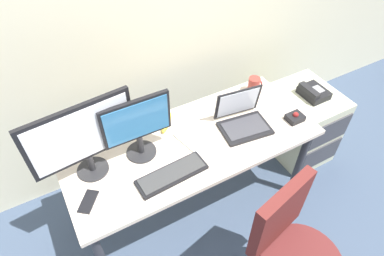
{
  "coord_description": "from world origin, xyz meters",
  "views": [
    {
      "loc": [
        -0.69,
        -1.24,
        2.24
      ],
      "look_at": [
        0.0,
        0.0,
        0.82
      ],
      "focal_mm": 31.44,
      "sensor_mm": 36.0,
      "label": 1
    }
  ],
  "objects_px": {
    "coffee_mug": "(254,85)",
    "monitor_side": "(137,125)",
    "desk_phone": "(313,92)",
    "keyboard": "(172,174)",
    "banana": "(167,123)",
    "cell_phone": "(88,201)",
    "monitor_main": "(82,137)",
    "trackball_mouse": "(295,117)",
    "file_cabinet": "(302,124)",
    "paper_notepad": "(193,138)",
    "laptop": "(242,119)"
  },
  "relations": [
    {
      "from": "coffee_mug",
      "to": "monitor_side",
      "type": "bearing_deg",
      "value": -170.9
    },
    {
      "from": "coffee_mug",
      "to": "desk_phone",
      "type": "bearing_deg",
      "value": -23.39
    },
    {
      "from": "keyboard",
      "to": "banana",
      "type": "bearing_deg",
      "value": 68.09
    },
    {
      "from": "keyboard",
      "to": "cell_phone",
      "type": "bearing_deg",
      "value": 172.54
    },
    {
      "from": "monitor_main",
      "to": "monitor_side",
      "type": "relative_size",
      "value": 1.42
    },
    {
      "from": "keyboard",
      "to": "trackball_mouse",
      "type": "distance_m",
      "value": 0.91
    },
    {
      "from": "file_cabinet",
      "to": "trackball_mouse",
      "type": "bearing_deg",
      "value": -150.74
    },
    {
      "from": "desk_phone",
      "to": "cell_phone",
      "type": "xyz_separation_m",
      "value": [
        -1.74,
        -0.15,
        0.05
      ]
    },
    {
      "from": "file_cabinet",
      "to": "cell_phone",
      "type": "distance_m",
      "value": 1.8
    },
    {
      "from": "monitor_side",
      "to": "paper_notepad",
      "type": "height_order",
      "value": "monitor_side"
    },
    {
      "from": "trackball_mouse",
      "to": "paper_notepad",
      "type": "xyz_separation_m",
      "value": [
        -0.67,
        0.18,
        -0.02
      ]
    },
    {
      "from": "coffee_mug",
      "to": "laptop",
      "type": "bearing_deg",
      "value": -138.36
    },
    {
      "from": "file_cabinet",
      "to": "coffee_mug",
      "type": "height_order",
      "value": "coffee_mug"
    },
    {
      "from": "desk_phone",
      "to": "trackball_mouse",
      "type": "xyz_separation_m",
      "value": [
        -0.37,
        -0.19,
        0.07
      ]
    },
    {
      "from": "file_cabinet",
      "to": "keyboard",
      "type": "relative_size",
      "value": 1.49
    },
    {
      "from": "desk_phone",
      "to": "trackball_mouse",
      "type": "relative_size",
      "value": 1.82
    },
    {
      "from": "desk_phone",
      "to": "banana",
      "type": "bearing_deg",
      "value": 171.08
    },
    {
      "from": "coffee_mug",
      "to": "banana",
      "type": "xyz_separation_m",
      "value": [
        -0.7,
        -0.01,
        -0.04
      ]
    },
    {
      "from": "laptop",
      "to": "cell_phone",
      "type": "xyz_separation_m",
      "value": [
        -1.05,
        -0.09,
        -0.05
      ]
    },
    {
      "from": "paper_notepad",
      "to": "keyboard",
      "type": "bearing_deg",
      "value": -141.2
    },
    {
      "from": "keyboard",
      "to": "banana",
      "type": "distance_m",
      "value": 0.42
    },
    {
      "from": "file_cabinet",
      "to": "monitor_side",
      "type": "bearing_deg",
      "value": 179.3
    },
    {
      "from": "monitor_main",
      "to": "cell_phone",
      "type": "xyz_separation_m",
      "value": [
        -0.09,
        -0.19,
        -0.27
      ]
    },
    {
      "from": "file_cabinet",
      "to": "coffee_mug",
      "type": "xyz_separation_m",
      "value": [
        -0.43,
        0.17,
        0.45
      ]
    },
    {
      "from": "trackball_mouse",
      "to": "cell_phone",
      "type": "bearing_deg",
      "value": 178.17
    },
    {
      "from": "file_cabinet",
      "to": "keyboard",
      "type": "bearing_deg",
      "value": -170.05
    },
    {
      "from": "cell_phone",
      "to": "banana",
      "type": "relative_size",
      "value": 0.75
    },
    {
      "from": "keyboard",
      "to": "banana",
      "type": "xyz_separation_m",
      "value": [
        0.16,
        0.39,
        0.01
      ]
    },
    {
      "from": "cell_phone",
      "to": "banana",
      "type": "height_order",
      "value": "banana"
    },
    {
      "from": "banana",
      "to": "paper_notepad",
      "type": "bearing_deg",
      "value": -65.96
    },
    {
      "from": "desk_phone",
      "to": "cell_phone",
      "type": "distance_m",
      "value": 1.75
    },
    {
      "from": "keyboard",
      "to": "banana",
      "type": "relative_size",
      "value": 2.19
    },
    {
      "from": "coffee_mug",
      "to": "banana",
      "type": "relative_size",
      "value": 0.61
    },
    {
      "from": "paper_notepad",
      "to": "coffee_mug",
      "type": "bearing_deg",
      "value": 17.95
    },
    {
      "from": "coffee_mug",
      "to": "cell_phone",
      "type": "relative_size",
      "value": 0.82
    },
    {
      "from": "monitor_main",
      "to": "monitor_side",
      "type": "bearing_deg",
      "value": -2.4
    },
    {
      "from": "desk_phone",
      "to": "banana",
      "type": "xyz_separation_m",
      "value": [
        -1.12,
        0.18,
        0.07
      ]
    },
    {
      "from": "desk_phone",
      "to": "file_cabinet",
      "type": "bearing_deg",
      "value": 63.22
    },
    {
      "from": "laptop",
      "to": "monitor_side",
      "type": "bearing_deg",
      "value": 172.03
    },
    {
      "from": "keyboard",
      "to": "monitor_main",
      "type": "bearing_deg",
      "value": 145.92
    },
    {
      "from": "paper_notepad",
      "to": "laptop",
      "type": "bearing_deg",
      "value": -7.37
    },
    {
      "from": "banana",
      "to": "trackball_mouse",
      "type": "bearing_deg",
      "value": -25.93
    },
    {
      "from": "monitor_side",
      "to": "banana",
      "type": "distance_m",
      "value": 0.35
    },
    {
      "from": "monitor_main",
      "to": "banana",
      "type": "distance_m",
      "value": 0.6
    },
    {
      "from": "file_cabinet",
      "to": "keyboard",
      "type": "height_order",
      "value": "keyboard"
    },
    {
      "from": "cell_phone",
      "to": "monitor_side",
      "type": "bearing_deg",
      "value": 63.94
    },
    {
      "from": "desk_phone",
      "to": "cell_phone",
      "type": "relative_size",
      "value": 1.41
    },
    {
      "from": "keyboard",
      "to": "laptop",
      "type": "distance_m",
      "value": 0.6
    },
    {
      "from": "monitor_main",
      "to": "laptop",
      "type": "relative_size",
      "value": 1.7
    },
    {
      "from": "banana",
      "to": "coffee_mug",
      "type": "bearing_deg",
      "value": 0.57
    }
  ]
}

